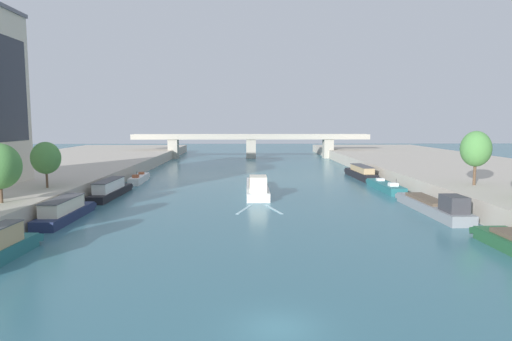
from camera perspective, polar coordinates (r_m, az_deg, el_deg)
ground_plane at (r=24.49m, az=2.83°, el=-19.59°), size 400.00×400.00×0.00m
quay_left at (r=86.96m, az=-28.25°, el=-0.76°), size 36.00×170.00×2.47m
quay_right at (r=88.52m, az=27.45°, el=-0.61°), size 36.00×170.00×2.47m
barge_midriver at (r=66.99m, az=0.17°, el=-2.12°), size 3.32×19.12×3.25m
wake_behind_barge at (r=54.79m, az=0.38°, el=-4.99°), size 5.60×5.89×0.03m
moored_boat_left_gap_after at (r=52.88m, az=-23.32°, el=-4.77°), size 2.60×12.44×2.52m
moored_boat_left_lone at (r=67.06m, az=-18.15°, el=-2.33°), size 2.63×14.38×2.55m
moored_boat_left_end at (r=82.14m, az=-14.72°, el=-1.01°), size 2.20×11.06×2.29m
moored_boat_right_midway at (r=56.30m, az=21.81°, el=-4.23°), size 2.99×16.79×2.90m
moored_boat_right_far at (r=73.21m, az=16.20°, el=-1.94°), size 2.62×13.23×2.24m
moored_boat_right_gap_after at (r=87.47m, az=13.29°, el=-0.27°), size 2.91×15.34×2.48m
tree_left_end_of_row at (r=61.34m, az=-25.32°, el=1.46°), size 3.57×3.57×5.76m
tree_right_midway at (r=64.39m, az=26.34°, el=2.49°), size 3.83×3.83×7.07m
bridge_far at (r=132.19m, az=-0.65°, el=3.60°), size 69.98×4.40×7.13m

